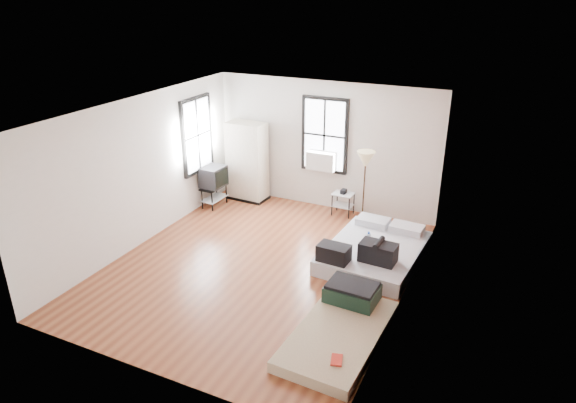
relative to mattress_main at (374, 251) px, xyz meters
The scene contains 8 objects.
ground 2.05m from the mattress_main, 148.72° to the right, with size 6.00×6.00×0.00m, color brown.
room_shell 2.27m from the mattress_main, 155.27° to the right, with size 5.02×6.02×2.80m.
mattress_main is the anchor object (origin of this frame).
mattress_bare 2.22m from the mattress_main, 85.11° to the right, with size 1.20×2.15×0.45m.
wardrobe 3.90m from the mattress_main, 155.48° to the left, with size 0.93×0.56×1.81m.
side_table 2.05m from the mattress_main, 125.40° to the left, with size 0.45×0.36×0.58m.
floor_lamp 1.78m from the mattress_main, 117.08° to the left, with size 0.35×0.35×1.65m.
tv_stand 4.08m from the mattress_main, 167.28° to the left, with size 0.49×0.67×0.92m.
Camera 1 is at (3.82, -6.98, 4.62)m, focal length 32.00 mm.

